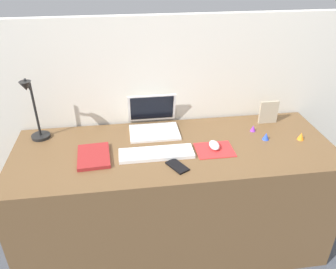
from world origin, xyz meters
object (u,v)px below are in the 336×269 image
at_px(desk_lamp, 34,112).
at_px(toy_figurine_orange, 301,136).
at_px(keyboard, 156,153).
at_px(laptop, 153,121).
at_px(picture_frame, 269,112).
at_px(mouse, 214,145).
at_px(cell_phone, 177,166).
at_px(toy_figurine_purple, 253,128).
at_px(notebook_pad, 94,156).
at_px(toy_figurine_blue, 266,136).

height_order(desk_lamp, toy_figurine_orange, desk_lamp).
bearing_deg(keyboard, desk_lamp, 159.04).
distance_m(laptop, keyboard, 0.30).
relative_size(keyboard, picture_frame, 2.73).
bearing_deg(desk_lamp, toy_figurine_orange, -7.71).
bearing_deg(mouse, cell_phone, -147.36).
distance_m(mouse, desk_lamp, 1.04).
height_order(keyboard, desk_lamp, desk_lamp).
bearing_deg(keyboard, toy_figurine_purple, 16.62).
relative_size(desk_lamp, notebook_pad, 1.66).
bearing_deg(cell_phone, notebook_pad, 132.09).
distance_m(toy_figurine_blue, toy_figurine_purple, 0.12).
bearing_deg(notebook_pad, keyboard, -7.15).
height_order(laptop, picture_frame, laptop).
bearing_deg(desk_lamp, notebook_pad, -35.78).
relative_size(toy_figurine_blue, toy_figurine_purple, 1.17).
bearing_deg(desk_lamp, laptop, 3.91).
xyz_separation_m(notebook_pad, toy_figurine_blue, (1.00, 0.05, 0.01)).
bearing_deg(toy_figurine_purple, laptop, 169.31).
bearing_deg(toy_figurine_orange, picture_frame, 115.92).
height_order(mouse, toy_figurine_purple, same).
bearing_deg(laptop, picture_frame, -1.65).
xyz_separation_m(mouse, toy_figurine_orange, (0.53, 0.02, 0.00)).
xyz_separation_m(laptop, toy_figurine_purple, (0.61, -0.11, -0.03)).
distance_m(cell_phone, desk_lamp, 0.87).
distance_m(desk_lamp, notebook_pad, 0.44).
bearing_deg(keyboard, toy_figurine_orange, 3.13).
relative_size(keyboard, toy_figurine_orange, 9.08).
relative_size(keyboard, notebook_pad, 1.71).
distance_m(desk_lamp, toy_figurine_orange, 1.55).
xyz_separation_m(mouse, toy_figurine_blue, (0.33, 0.05, 0.00)).
distance_m(notebook_pad, toy_figurine_blue, 1.00).
height_order(keyboard, cell_phone, keyboard).
height_order(mouse, toy_figurine_blue, toy_figurine_blue).
relative_size(desk_lamp, picture_frame, 2.65).
distance_m(mouse, toy_figurine_purple, 0.33).
xyz_separation_m(laptop, notebook_pad, (-0.35, -0.28, -0.04)).
xyz_separation_m(mouse, toy_figurine_purple, (0.29, 0.16, -0.00)).
distance_m(picture_frame, toy_figurine_orange, 0.26).
relative_size(cell_phone, toy_figurine_blue, 2.94).
height_order(cell_phone, toy_figurine_purple, toy_figurine_purple).
xyz_separation_m(keyboard, desk_lamp, (-0.66, 0.25, 0.18)).
bearing_deg(toy_figurine_blue, picture_frame, 65.44).
xyz_separation_m(keyboard, cell_phone, (0.09, -0.13, -0.01)).
xyz_separation_m(toy_figurine_blue, toy_figurine_orange, (0.21, -0.03, 0.00)).
bearing_deg(mouse, toy_figurine_orange, 2.64).
relative_size(cell_phone, toy_figurine_orange, 2.84).
bearing_deg(toy_figurine_orange, keyboard, -176.87).
bearing_deg(toy_figurine_orange, desk_lamp, 172.29).
xyz_separation_m(notebook_pad, picture_frame, (1.09, 0.26, 0.06)).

